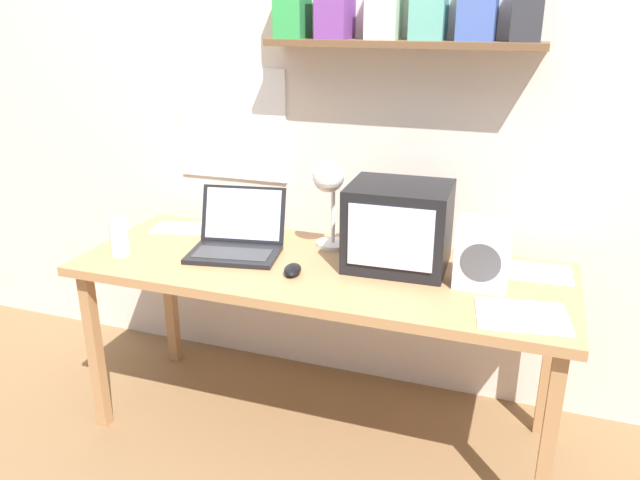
# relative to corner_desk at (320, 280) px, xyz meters

# --- Properties ---
(ground_plane) EXTENTS (12.00, 12.00, 0.00)m
(ground_plane) POSITION_rel_corner_desk_xyz_m (0.00, 0.00, -0.65)
(ground_plane) COLOR brown
(back_wall) EXTENTS (5.60, 0.24, 2.60)m
(back_wall) POSITION_rel_corner_desk_xyz_m (0.00, 0.47, 0.66)
(back_wall) COLOR beige
(back_wall) RESTS_ON ground_plane
(corner_desk) EXTENTS (1.80, 0.66, 0.71)m
(corner_desk) POSITION_rel_corner_desk_xyz_m (0.00, 0.00, 0.00)
(corner_desk) COLOR #AD7C4F
(corner_desk) RESTS_ON ground_plane
(crt_monitor) EXTENTS (0.37, 0.32, 0.30)m
(crt_monitor) POSITION_rel_corner_desk_xyz_m (0.26, 0.10, 0.21)
(crt_monitor) COLOR black
(crt_monitor) RESTS_ON corner_desk
(laptop) EXTENTS (0.38, 0.35, 0.23)m
(laptop) POSITION_rel_corner_desk_xyz_m (-0.35, 0.04, 0.12)
(laptop) COLOR black
(laptop) RESTS_ON corner_desk
(desk_lamp) EXTENTS (0.13, 0.19, 0.36)m
(desk_lamp) POSITION_rel_corner_desk_xyz_m (-0.02, 0.15, 0.32)
(desk_lamp) COLOR white
(desk_lamp) RESTS_ON corner_desk
(juice_glass) EXTENTS (0.07, 0.07, 0.14)m
(juice_glass) POSITION_rel_corner_desk_xyz_m (-0.75, -0.15, 0.12)
(juice_glass) COLOR white
(juice_glass) RESTS_ON corner_desk
(space_heater) EXTENTS (0.18, 0.11, 0.24)m
(space_heater) POSITION_rel_corner_desk_xyz_m (0.57, 0.00, 0.18)
(space_heater) COLOR silver
(space_heater) RESTS_ON corner_desk
(computer_mouse) EXTENTS (0.08, 0.12, 0.03)m
(computer_mouse) POSITION_rel_corner_desk_xyz_m (-0.07, -0.10, 0.07)
(computer_mouse) COLOR black
(computer_mouse) RESTS_ON corner_desk
(loose_paper_near_laptop) EXTENTS (0.27, 0.20, 0.00)m
(loose_paper_near_laptop) POSITION_rel_corner_desk_xyz_m (-0.69, 0.19, 0.06)
(loose_paper_near_laptop) COLOR white
(loose_paper_near_laptop) RESTS_ON corner_desk
(open_notebook) EXTENTS (0.30, 0.26, 0.00)m
(open_notebook) POSITION_rel_corner_desk_xyz_m (0.71, -0.17, 0.06)
(open_notebook) COLOR white
(open_notebook) RESTS_ON corner_desk
(loose_paper_near_monitor) EXTENTS (0.25, 0.19, 0.00)m
(loose_paper_near_monitor) POSITION_rel_corner_desk_xyz_m (0.75, 0.19, 0.06)
(loose_paper_near_monitor) COLOR white
(loose_paper_near_monitor) RESTS_ON corner_desk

